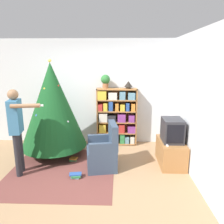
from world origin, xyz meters
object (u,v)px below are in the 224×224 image
object	(u,v)px
bookshelf	(116,117)
television	(172,130)
armchair	(104,153)
table_lamp	(128,84)
standing_person	(17,125)
christmas_tree	(52,105)
potted_plant	(105,81)

from	to	relation	value
bookshelf	television	size ratio (longest dim) A/B	2.85
armchair	table_lamp	world-z (taller)	table_lamp
armchair	table_lamp	distance (m)	1.85
armchair	standing_person	xyz separation A→B (m)	(-1.54, -0.26, 0.62)
standing_person	christmas_tree	bearing A→B (deg)	146.43
standing_person	bookshelf	bearing A→B (deg)	121.83
television	table_lamp	world-z (taller)	table_lamp
potted_plant	standing_person	bearing A→B (deg)	-133.76
bookshelf	armchair	xyz separation A→B (m)	(-0.23, -1.30, -0.39)
armchair	table_lamp	xyz separation A→B (m)	(0.52, 1.31, 1.20)
standing_person	potted_plant	distance (m)	2.28
armchair	bookshelf	bearing A→B (deg)	160.37
standing_person	table_lamp	size ratio (longest dim) A/B	8.01
potted_plant	table_lamp	distance (m)	0.56
television	armchair	world-z (taller)	television
television	standing_person	distance (m)	2.96
christmas_tree	table_lamp	bearing A→B (deg)	22.31
bookshelf	standing_person	distance (m)	2.37
armchair	potted_plant	world-z (taller)	potted_plant
bookshelf	armchair	bearing A→B (deg)	-99.82
standing_person	potted_plant	size ratio (longest dim) A/B	4.87
armchair	christmas_tree	bearing A→B (deg)	-128.48
bookshelf	standing_person	size ratio (longest dim) A/B	0.89
armchair	standing_person	distance (m)	1.68
television	christmas_tree	distance (m)	2.58
bookshelf	television	world-z (taller)	bookshelf
television	potted_plant	bearing A→B (deg)	142.38
television	potted_plant	distance (m)	1.98
television	christmas_tree	xyz separation A→B (m)	(-2.51, 0.40, 0.40)
bookshelf	table_lamp	size ratio (longest dim) A/B	7.11
television	armchair	bearing A→B (deg)	-170.30
bookshelf	television	distance (m)	1.56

